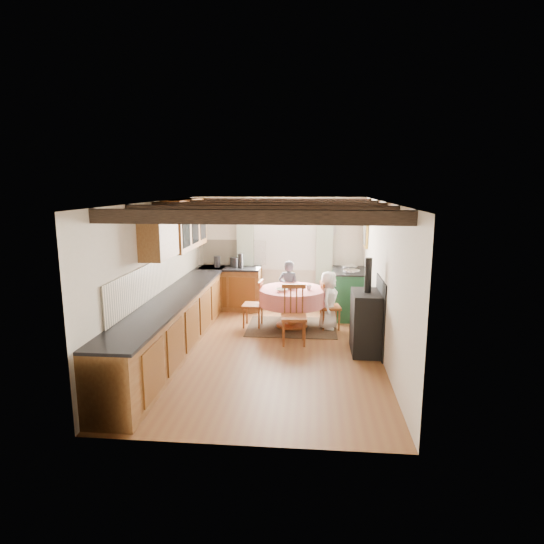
# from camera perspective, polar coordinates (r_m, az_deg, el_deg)

# --- Properties ---
(floor) EXTENTS (3.60, 5.50, 0.00)m
(floor) POSITION_cam_1_polar(r_m,az_deg,el_deg) (7.50, -0.56, -9.84)
(floor) COLOR brown
(floor) RESTS_ON ground
(ceiling) EXTENTS (3.60, 5.50, 0.00)m
(ceiling) POSITION_cam_1_polar(r_m,az_deg,el_deg) (7.01, -0.60, 8.82)
(ceiling) COLOR white
(ceiling) RESTS_ON ground
(wall_back) EXTENTS (3.60, 0.00, 2.40)m
(wall_back) POSITION_cam_1_polar(r_m,az_deg,el_deg) (9.86, 1.03, 2.44)
(wall_back) COLOR silver
(wall_back) RESTS_ON ground
(wall_front) EXTENTS (3.60, 0.00, 2.40)m
(wall_front) POSITION_cam_1_polar(r_m,az_deg,el_deg) (4.52, -4.13, -7.94)
(wall_front) COLOR silver
(wall_front) RESTS_ON ground
(wall_left) EXTENTS (0.00, 5.50, 2.40)m
(wall_left) POSITION_cam_1_polar(r_m,az_deg,el_deg) (7.55, -14.30, -0.54)
(wall_left) COLOR silver
(wall_left) RESTS_ON ground
(wall_right) EXTENTS (0.00, 5.50, 2.40)m
(wall_right) POSITION_cam_1_polar(r_m,az_deg,el_deg) (7.21, 13.81, -1.07)
(wall_right) COLOR silver
(wall_right) RESTS_ON ground
(beam_a) EXTENTS (3.60, 0.16, 0.16)m
(beam_a) POSITION_cam_1_polar(r_m,az_deg,el_deg) (5.03, -2.92, 6.93)
(beam_a) COLOR #3C2B20
(beam_a) RESTS_ON ceiling
(beam_b) EXTENTS (3.60, 0.16, 0.16)m
(beam_b) POSITION_cam_1_polar(r_m,az_deg,el_deg) (6.02, -1.57, 7.61)
(beam_b) COLOR #3C2B20
(beam_b) RESTS_ON ceiling
(beam_c) EXTENTS (3.60, 0.16, 0.16)m
(beam_c) POSITION_cam_1_polar(r_m,az_deg,el_deg) (7.02, -0.60, 8.09)
(beam_c) COLOR #3C2B20
(beam_c) RESTS_ON ceiling
(beam_d) EXTENTS (3.60, 0.16, 0.16)m
(beam_d) POSITION_cam_1_polar(r_m,az_deg,el_deg) (8.01, 0.13, 8.45)
(beam_d) COLOR #3C2B20
(beam_d) RESTS_ON ceiling
(beam_e) EXTENTS (3.60, 0.16, 0.16)m
(beam_e) POSITION_cam_1_polar(r_m,az_deg,el_deg) (9.01, 0.70, 8.73)
(beam_e) COLOR #3C2B20
(beam_e) RESTS_ON ceiling
(splash_left) EXTENTS (0.02, 4.50, 0.55)m
(splash_left) POSITION_cam_1_polar(r_m,az_deg,el_deg) (7.82, -13.44, -0.11)
(splash_left) COLOR beige
(splash_left) RESTS_ON wall_left
(splash_back) EXTENTS (1.40, 0.02, 0.55)m
(splash_back) POSITION_cam_1_polar(r_m,az_deg,el_deg) (9.96, -4.73, 2.49)
(splash_back) COLOR beige
(splash_back) RESTS_ON wall_back
(base_cabinet_left) EXTENTS (0.60, 5.30, 0.88)m
(base_cabinet_left) POSITION_cam_1_polar(r_m,az_deg,el_deg) (7.64, -11.90, -6.18)
(base_cabinet_left) COLOR brown
(base_cabinet_left) RESTS_ON floor
(base_cabinet_back) EXTENTS (1.30, 0.60, 0.88)m
(base_cabinet_back) POSITION_cam_1_polar(r_m,az_deg,el_deg) (9.84, -5.23, -2.13)
(base_cabinet_back) COLOR brown
(base_cabinet_back) RESTS_ON floor
(worktop_left) EXTENTS (0.64, 5.30, 0.04)m
(worktop_left) POSITION_cam_1_polar(r_m,az_deg,el_deg) (7.52, -11.89, -2.83)
(worktop_left) COLOR black
(worktop_left) RESTS_ON base_cabinet_left
(worktop_back) EXTENTS (1.30, 0.64, 0.04)m
(worktop_back) POSITION_cam_1_polar(r_m,az_deg,el_deg) (9.72, -5.30, 0.48)
(worktop_back) COLOR black
(worktop_back) RESTS_ON base_cabinet_back
(wall_cabinet_glass) EXTENTS (0.34, 1.80, 0.90)m
(wall_cabinet_glass) POSITION_cam_1_polar(r_m,az_deg,el_deg) (8.53, -10.78, 5.99)
(wall_cabinet_glass) COLOR brown
(wall_cabinet_glass) RESTS_ON wall_left
(wall_cabinet_solid) EXTENTS (0.34, 0.90, 0.70)m
(wall_cabinet_solid) POSITION_cam_1_polar(r_m,az_deg,el_deg) (7.11, -14.07, 4.48)
(wall_cabinet_solid) COLOR brown
(wall_cabinet_solid) RESTS_ON wall_left
(window_frame) EXTENTS (1.34, 0.03, 1.54)m
(window_frame) POSITION_cam_1_polar(r_m,az_deg,el_deg) (9.78, 1.62, 4.73)
(window_frame) COLOR white
(window_frame) RESTS_ON wall_back
(window_pane) EXTENTS (1.20, 0.01, 1.40)m
(window_pane) POSITION_cam_1_polar(r_m,az_deg,el_deg) (9.79, 1.62, 4.74)
(window_pane) COLOR white
(window_pane) RESTS_ON wall_back
(curtain_left) EXTENTS (0.35, 0.10, 2.10)m
(curtain_left) POSITION_cam_1_polar(r_m,az_deg,el_deg) (9.86, -3.37, 1.83)
(curtain_left) COLOR #A9BCA2
(curtain_left) RESTS_ON wall_back
(curtain_right) EXTENTS (0.35, 0.10, 2.10)m
(curtain_right) POSITION_cam_1_polar(r_m,az_deg,el_deg) (9.75, 6.57, 1.68)
(curtain_right) COLOR #A9BCA2
(curtain_right) RESTS_ON wall_back
(curtain_rod) EXTENTS (2.00, 0.03, 0.03)m
(curtain_rod) POSITION_cam_1_polar(r_m,az_deg,el_deg) (9.65, 1.61, 8.22)
(curtain_rod) COLOR black
(curtain_rod) RESTS_ON wall_back
(wall_picture) EXTENTS (0.04, 0.50, 0.60)m
(wall_picture) POSITION_cam_1_polar(r_m,az_deg,el_deg) (9.38, 11.72, 4.86)
(wall_picture) COLOR gold
(wall_picture) RESTS_ON wall_right
(wall_plate) EXTENTS (0.30, 0.02, 0.30)m
(wall_plate) POSITION_cam_1_polar(r_m,az_deg,el_deg) (9.74, 7.22, 5.22)
(wall_plate) COLOR silver
(wall_plate) RESTS_ON wall_back
(rug) EXTENTS (1.67, 1.30, 0.01)m
(rug) POSITION_cam_1_polar(r_m,az_deg,el_deg) (8.66, 2.51, -6.90)
(rug) COLOR #473727
(rug) RESTS_ON floor
(dining_table) EXTENTS (1.24, 1.24, 0.75)m
(dining_table) POSITION_cam_1_polar(r_m,az_deg,el_deg) (8.55, 2.53, -4.56)
(dining_table) COLOR #F17C67
(dining_table) RESTS_ON floor
(chair_near) EXTENTS (0.46, 0.48, 1.00)m
(chair_near) POSITION_cam_1_polar(r_m,az_deg,el_deg) (7.66, 2.77, -5.44)
(chair_near) COLOR #94451B
(chair_near) RESTS_ON floor
(chair_left) EXTENTS (0.42, 0.41, 0.90)m
(chair_left) POSITION_cam_1_polar(r_m,az_deg,el_deg) (8.59, -2.44, -3.97)
(chair_left) COLOR #94451B
(chair_left) RESTS_ON floor
(chair_right) EXTENTS (0.45, 0.44, 0.89)m
(chair_right) POSITION_cam_1_polar(r_m,az_deg,el_deg) (8.54, 7.33, -4.17)
(chair_right) COLOR #94451B
(chair_right) RESTS_ON floor
(aga_range) EXTENTS (0.69, 1.07, 0.98)m
(aga_range) POSITION_cam_1_polar(r_m,az_deg,el_deg) (9.35, 9.75, -2.61)
(aga_range) COLOR #1F4A2C
(aga_range) RESTS_ON floor
(cast_iron_stove) EXTENTS (0.46, 0.77, 1.54)m
(cast_iron_stove) POSITION_cam_1_polar(r_m,az_deg,el_deg) (7.36, 11.86, -4.18)
(cast_iron_stove) COLOR black
(cast_iron_stove) RESTS_ON floor
(child_far) EXTENTS (0.49, 0.39, 1.17)m
(child_far) POSITION_cam_1_polar(r_m,az_deg,el_deg) (9.13, 2.12, -2.18)
(child_far) COLOR #3C414D
(child_far) RESTS_ON floor
(child_right) EXTENTS (0.46, 0.60, 1.09)m
(child_right) POSITION_cam_1_polar(r_m,az_deg,el_deg) (8.49, 7.10, -3.55)
(child_right) COLOR white
(child_right) RESTS_ON floor
(bowl_a) EXTENTS (0.28, 0.28, 0.05)m
(bowl_a) POSITION_cam_1_polar(r_m,az_deg,el_deg) (8.24, 1.25, -2.28)
(bowl_a) COLOR silver
(bowl_a) RESTS_ON dining_table
(bowl_b) EXTENTS (0.30, 0.30, 0.07)m
(bowl_b) POSITION_cam_1_polar(r_m,az_deg,el_deg) (8.40, 2.43, -1.97)
(bowl_b) COLOR silver
(bowl_b) RESTS_ON dining_table
(cup) EXTENTS (0.13, 0.13, 0.09)m
(cup) POSITION_cam_1_polar(r_m,az_deg,el_deg) (8.36, 4.67, -1.97)
(cup) COLOR silver
(cup) RESTS_ON dining_table
(canister_tall) EXTENTS (0.14, 0.14, 0.24)m
(canister_tall) POSITION_cam_1_polar(r_m,az_deg,el_deg) (9.72, -6.93, 1.29)
(canister_tall) COLOR #262628
(canister_tall) RESTS_ON worktop_back
(canister_wide) EXTENTS (0.18, 0.18, 0.20)m
(canister_wide) POSITION_cam_1_polar(r_m,az_deg,el_deg) (9.74, -4.79, 1.23)
(canister_wide) COLOR #262628
(canister_wide) RESTS_ON worktop_back
(canister_slim) EXTENTS (0.11, 0.11, 0.31)m
(canister_slim) POSITION_cam_1_polar(r_m,az_deg,el_deg) (9.59, -3.99, 1.41)
(canister_slim) COLOR #262628
(canister_slim) RESTS_ON worktop_back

